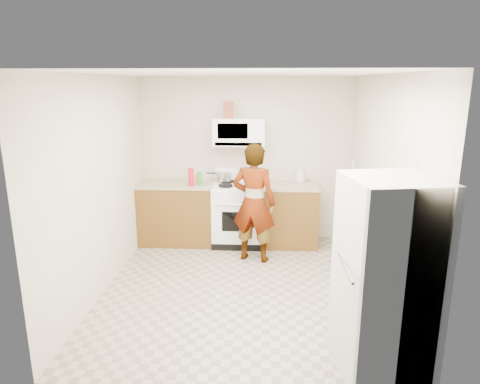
# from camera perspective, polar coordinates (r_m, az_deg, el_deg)

# --- Properties ---
(floor) EXTENTS (3.60, 3.60, 0.00)m
(floor) POSITION_cam_1_polar(r_m,az_deg,el_deg) (5.31, -0.03, -12.58)
(floor) COLOR gray
(floor) RESTS_ON ground
(back_wall) EXTENTS (3.20, 0.02, 2.50)m
(back_wall) POSITION_cam_1_polar(r_m,az_deg,el_deg) (6.62, 0.82, 4.34)
(back_wall) COLOR beige
(back_wall) RESTS_ON floor
(right_wall) EXTENTS (0.02, 3.60, 2.50)m
(right_wall) POSITION_cam_1_polar(r_m,az_deg,el_deg) (5.04, 18.33, 0.38)
(right_wall) COLOR beige
(right_wall) RESTS_ON floor
(cabinet_left) EXTENTS (1.12, 0.62, 0.90)m
(cabinet_left) POSITION_cam_1_polar(r_m,az_deg,el_deg) (6.64, -8.33, -2.89)
(cabinet_left) COLOR brown
(cabinet_left) RESTS_ON floor
(counter_left) EXTENTS (1.14, 0.64, 0.03)m
(counter_left) POSITION_cam_1_polar(r_m,az_deg,el_deg) (6.52, -8.48, 1.03)
(counter_left) COLOR tan
(counter_left) RESTS_ON cabinet_left
(cabinet_right) EXTENTS (0.80, 0.62, 0.90)m
(cabinet_right) POSITION_cam_1_polar(r_m,az_deg,el_deg) (6.53, 6.67, -3.15)
(cabinet_right) COLOR brown
(cabinet_right) RESTS_ON floor
(counter_right) EXTENTS (0.82, 0.64, 0.03)m
(counter_right) POSITION_cam_1_polar(r_m,az_deg,el_deg) (6.40, 6.79, 0.84)
(counter_right) COLOR tan
(counter_right) RESTS_ON cabinet_right
(gas_range) EXTENTS (0.76, 0.65, 1.13)m
(gas_range) POSITION_cam_1_polar(r_m,az_deg,el_deg) (6.50, -0.20, -2.78)
(gas_range) COLOR white
(gas_range) RESTS_ON floor
(microwave) EXTENTS (0.76, 0.38, 0.40)m
(microwave) POSITION_cam_1_polar(r_m,az_deg,el_deg) (6.38, -0.14, 8.04)
(microwave) COLOR white
(microwave) RESTS_ON back_wall
(person) EXTENTS (0.68, 0.53, 1.64)m
(person) POSITION_cam_1_polar(r_m,az_deg,el_deg) (5.80, 1.87, -1.47)
(person) COLOR tan
(person) RESTS_ON floor
(fridge) EXTENTS (0.81, 0.81, 1.70)m
(fridge) POSITION_cam_1_polar(r_m,az_deg,el_deg) (3.76, 18.92, -10.89)
(fridge) COLOR beige
(fridge) RESTS_ON floor
(kettle) EXTENTS (0.16, 0.16, 0.17)m
(kettle) POSITION_cam_1_polar(r_m,az_deg,el_deg) (6.61, 8.09, 2.13)
(kettle) COLOR silver
(kettle) RESTS_ON counter_right
(jug) EXTENTS (0.16, 0.16, 0.24)m
(jug) POSITION_cam_1_polar(r_m,az_deg,el_deg) (6.31, -1.54, 10.88)
(jug) COLOR maroon
(jug) RESTS_ON microwave
(saucepan) EXTENTS (0.31, 0.31, 0.13)m
(saucepan) POSITION_cam_1_polar(r_m,az_deg,el_deg) (6.53, -2.18, 2.14)
(saucepan) COLOR silver
(saucepan) RESTS_ON gas_range
(tray) EXTENTS (0.27, 0.20, 0.05)m
(tray) POSITION_cam_1_polar(r_m,az_deg,el_deg) (6.22, 1.08, 0.91)
(tray) COLOR white
(tray) RESTS_ON gas_range
(bottle_spray) EXTENTS (0.10, 0.10, 0.26)m
(bottle_spray) POSITION_cam_1_polar(r_m,az_deg,el_deg) (6.28, -6.55, 1.99)
(bottle_spray) COLOR red
(bottle_spray) RESTS_ON counter_left
(bottle_hot_sauce) EXTENTS (0.06, 0.06, 0.16)m
(bottle_hot_sauce) POSITION_cam_1_polar(r_m,az_deg,el_deg) (6.35, -5.75, 1.68)
(bottle_hot_sauce) COLOR orange
(bottle_hot_sauce) RESTS_ON counter_left
(bottle_green_cap) EXTENTS (0.08, 0.08, 0.20)m
(bottle_green_cap) POSITION_cam_1_polar(r_m,az_deg,el_deg) (6.30, -5.39, 1.78)
(bottle_green_cap) COLOR #198E35
(bottle_green_cap) RESTS_ON counter_left
(pot_lid) EXTENTS (0.30, 0.30, 0.01)m
(pot_lid) POSITION_cam_1_polar(r_m,az_deg,el_deg) (6.40, -5.09, 1.10)
(pot_lid) COLOR silver
(pot_lid) RESTS_ON counter_left
(broom) EXTENTS (0.26, 0.20, 1.40)m
(broom) POSITION_cam_1_polar(r_m,az_deg,el_deg) (6.09, 15.27, -2.33)
(broom) COLOR silver
(broom) RESTS_ON floor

